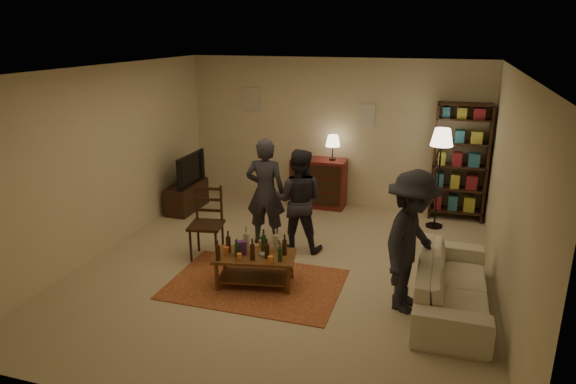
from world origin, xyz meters
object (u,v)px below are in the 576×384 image
at_px(tv_stand, 187,190).
at_px(person_right, 298,200).
at_px(dresser, 319,182).
at_px(coffee_table, 254,257).
at_px(dining_chair, 207,219).
at_px(person_left, 266,192).
at_px(bookshelf, 460,161).
at_px(sofa, 452,284).
at_px(floor_lamp, 441,144).
at_px(person_by_sofa, 411,242).

distance_m(tv_stand, person_right, 2.70).
bearing_deg(dresser, coffee_table, -90.74).
distance_m(dining_chair, person_left, 0.98).
distance_m(bookshelf, person_right, 3.08).
relative_size(dining_chair, sofa, 0.51).
bearing_deg(dining_chair, dresser, 59.02).
relative_size(dresser, floor_lamp, 0.81).
bearing_deg(coffee_table, floor_lamp, 52.41).
distance_m(sofa, person_by_sofa, 0.76).
distance_m(floor_lamp, person_right, 2.56).
relative_size(dresser, bookshelf, 0.67).
bearing_deg(tv_stand, dining_chair, -53.90).
xyz_separation_m(coffee_table, person_by_sofa, (1.93, -0.01, 0.47)).
distance_m(dining_chair, floor_lamp, 3.89).
relative_size(dresser, person_right, 0.88).
bearing_deg(sofa, person_right, 63.54).
xyz_separation_m(dresser, person_right, (0.18, -2.01, 0.30)).
height_order(floor_lamp, person_by_sofa, person_by_sofa).
bearing_deg(dining_chair, person_right, 16.87).
relative_size(coffee_table, dining_chair, 1.05).
bearing_deg(person_right, person_left, -12.26).
xyz_separation_m(coffee_table, person_right, (0.22, 1.25, 0.39)).
bearing_deg(bookshelf, coffee_table, -126.65).
relative_size(tv_stand, person_right, 0.68).
height_order(dining_chair, bookshelf, bookshelf).
height_order(dresser, floor_lamp, floor_lamp).
bearing_deg(person_left, person_right, 165.33).
bearing_deg(dining_chair, person_left, 36.48).
distance_m(bookshelf, person_left, 3.44).
height_order(person_left, person_by_sofa, person_by_sofa).
height_order(tv_stand, floor_lamp, floor_lamp).
distance_m(floor_lamp, person_by_sofa, 2.88).
relative_size(floor_lamp, person_by_sofa, 0.99).
bearing_deg(floor_lamp, dresser, 167.64).
xyz_separation_m(coffee_table, bookshelf, (2.48, 3.33, 0.65)).
bearing_deg(tv_stand, person_right, -24.31).
bearing_deg(tv_stand, person_by_sofa, -29.70).
xyz_separation_m(coffee_table, dining_chair, (-0.97, 0.65, 0.18)).
bearing_deg(tv_stand, coffee_table, -46.80).
bearing_deg(tv_stand, floor_lamp, 5.88).
bearing_deg(sofa, dining_chair, 81.65).
height_order(bookshelf, sofa, bookshelf).
distance_m(dining_chair, person_right, 1.35).
distance_m(dresser, bookshelf, 2.50).
distance_m(tv_stand, person_left, 2.19).
relative_size(tv_stand, sofa, 0.51).
height_order(tv_stand, dresser, dresser).
xyz_separation_m(floor_lamp, person_left, (-2.48, -1.47, -0.59)).
xyz_separation_m(bookshelf, person_left, (-2.80, -2.00, -0.21)).
xyz_separation_m(dining_chair, sofa, (3.41, -0.50, -0.26)).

